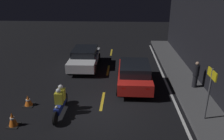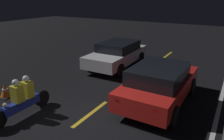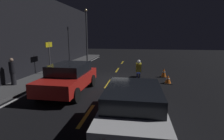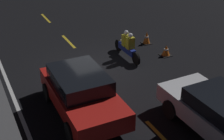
# 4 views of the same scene
# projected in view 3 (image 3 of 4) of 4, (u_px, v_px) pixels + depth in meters

# --- Properties ---
(ground_plane) EXTENTS (56.00, 56.00, 0.00)m
(ground_plane) POSITION_uv_depth(u_px,v_px,m) (111.00, 80.00, 11.93)
(ground_plane) COLOR black
(raised_curb) EXTENTS (28.00, 1.77, 0.16)m
(raised_curb) POSITION_uv_depth(u_px,v_px,m) (44.00, 76.00, 12.68)
(raised_curb) COLOR #4C4C4F
(raised_curb) RESTS_ON ground
(building_front) EXTENTS (28.00, 0.30, 6.13)m
(building_front) POSITION_uv_depth(u_px,v_px,m) (27.00, 34.00, 12.27)
(building_front) COLOR black
(building_front) RESTS_ON ground
(lane_dash_b) EXTENTS (2.00, 0.14, 0.01)m
(lane_dash_b) POSITION_uv_depth(u_px,v_px,m) (87.00, 115.00, 6.60)
(lane_dash_b) COLOR gold
(lane_dash_b) RESTS_ON ground
(lane_dash_c) EXTENTS (2.00, 0.14, 0.01)m
(lane_dash_c) POSITION_uv_depth(u_px,v_px,m) (108.00, 84.00, 10.96)
(lane_dash_c) COLOR gold
(lane_dash_c) RESTS_ON ground
(lane_dash_d) EXTENTS (2.00, 0.14, 0.01)m
(lane_dash_d) POSITION_uv_depth(u_px,v_px,m) (117.00, 70.00, 15.32)
(lane_dash_d) COLOR gold
(lane_dash_d) RESTS_ON ground
(lane_dash_e) EXTENTS (2.00, 0.14, 0.01)m
(lane_dash_e) POSITION_uv_depth(u_px,v_px,m) (122.00, 62.00, 19.68)
(lane_dash_e) COLOR gold
(lane_dash_e) RESTS_ON ground
(lane_solid_kerb) EXTENTS (25.20, 0.14, 0.01)m
(lane_solid_kerb) POSITION_uv_depth(u_px,v_px,m) (59.00, 78.00, 12.52)
(lane_solid_kerb) COLOR silver
(lane_solid_kerb) RESTS_ON ground
(sedan_white) EXTENTS (4.35, 2.04, 1.41)m
(sedan_white) POSITION_uv_depth(u_px,v_px,m) (133.00, 105.00, 5.64)
(sedan_white) COLOR silver
(sedan_white) RESTS_ON ground
(taxi_red) EXTENTS (4.27, 2.06, 1.50)m
(taxi_red) POSITION_uv_depth(u_px,v_px,m) (69.00, 77.00, 9.20)
(taxi_red) COLOR red
(taxi_red) RESTS_ON ground
(motorcycle) EXTENTS (2.36, 0.36, 1.37)m
(motorcycle) POSITION_uv_depth(u_px,v_px,m) (139.00, 71.00, 11.75)
(motorcycle) COLOR black
(motorcycle) RESTS_ON ground
(traffic_cone_near) EXTENTS (0.52, 0.52, 0.55)m
(traffic_cone_near) POSITION_uv_depth(u_px,v_px,m) (168.00, 79.00, 10.96)
(traffic_cone_near) COLOR black
(traffic_cone_near) RESTS_ON ground
(traffic_cone_mid) EXTENTS (0.48, 0.48, 0.67)m
(traffic_cone_mid) POSITION_uv_depth(u_px,v_px,m) (164.00, 73.00, 12.63)
(traffic_cone_mid) COLOR black
(traffic_cone_mid) RESTS_ON ground
(pedestrian) EXTENTS (0.34, 0.34, 1.56)m
(pedestrian) POSITION_uv_depth(u_px,v_px,m) (13.00, 71.00, 9.99)
(pedestrian) COLOR black
(pedestrian) RESTS_ON raised_curb
(shop_sign) EXTENTS (0.90, 0.08, 2.40)m
(shop_sign) POSITION_uv_depth(u_px,v_px,m) (49.00, 51.00, 12.92)
(shop_sign) COLOR #4C4C51
(shop_sign) RESTS_ON raised_curb
(street_lamp) EXTENTS (0.28, 0.28, 5.76)m
(street_lamp) POSITION_uv_depth(u_px,v_px,m) (86.00, 33.00, 19.00)
(street_lamp) COLOR #333338
(street_lamp) RESTS_ON ground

